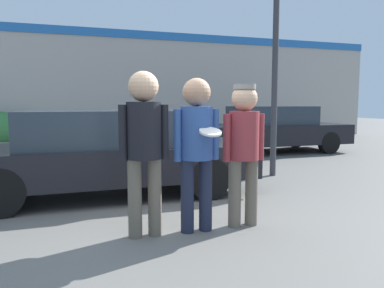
{
  "coord_description": "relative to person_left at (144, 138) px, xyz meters",
  "views": [
    {
      "loc": [
        -1.28,
        -4.08,
        1.45
      ],
      "look_at": [
        0.1,
        -0.0,
        0.99
      ],
      "focal_mm": 35.0,
      "sensor_mm": 36.0,
      "label": 1
    }
  ],
  "objects": [
    {
      "name": "parked_car_far",
      "position": [
        5.12,
        5.94,
        -0.39
      ],
      "size": [
        4.36,
        1.93,
        1.38
      ],
      "color": "black",
      "rests_on": "ground"
    },
    {
      "name": "shrub",
      "position": [
        -2.82,
        9.84,
        -0.49
      ],
      "size": [
        1.2,
        1.2,
        1.2
      ],
      "color": "#387A3D",
      "rests_on": "ground"
    },
    {
      "name": "parked_car_near",
      "position": [
        -0.22,
        2.14,
        -0.4
      ],
      "size": [
        4.61,
        1.94,
        1.35
      ],
      "color": "black",
      "rests_on": "ground"
    },
    {
      "name": "storefront_building",
      "position": [
        0.49,
        10.63,
        1.06
      ],
      "size": [
        24.0,
        0.22,
        4.23
      ],
      "color": "#B2A89E",
      "rests_on": "ground"
    },
    {
      "name": "person_right",
      "position": [
        1.18,
        -0.02,
        -0.08
      ],
      "size": [
        0.52,
        0.35,
        1.68
      ],
      "color": "#665B4C",
      "rests_on": "ground"
    },
    {
      "name": "ground_plane",
      "position": [
        0.49,
        0.14,
        -1.09
      ],
      "size": [
        56.0,
        56.0,
        0.0
      ],
      "primitive_type": "plane",
      "color": "#66635E"
    },
    {
      "name": "person_left",
      "position": [
        0.0,
        0.0,
        0.0
      ],
      "size": [
        0.54,
        0.37,
        1.8
      ],
      "color": "#665B4C",
      "rests_on": "ground"
    },
    {
      "name": "person_middle_with_frisbee",
      "position": [
        0.59,
        -0.02,
        -0.05
      ],
      "size": [
        0.53,
        0.55,
        1.74
      ],
      "color": "#1E2338",
      "rests_on": "ground"
    }
  ]
}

